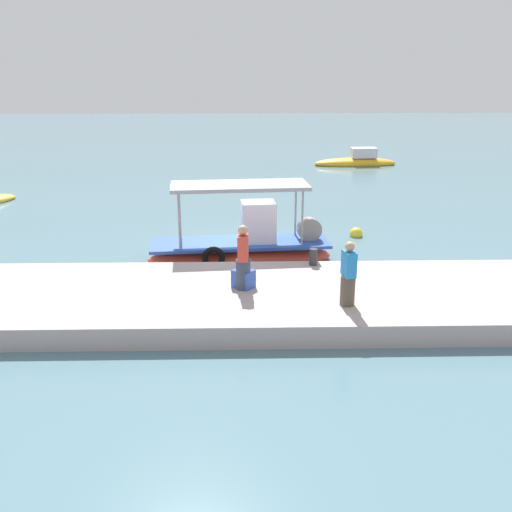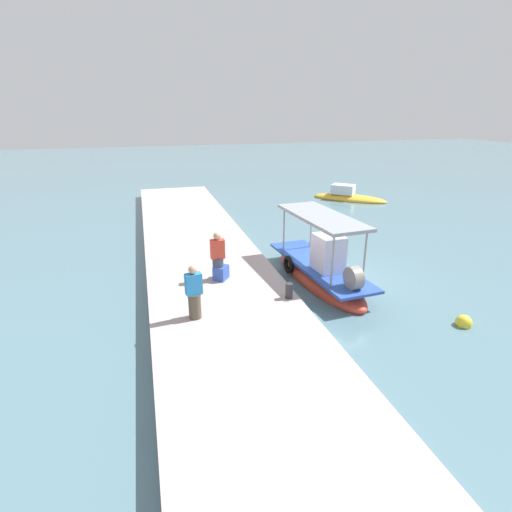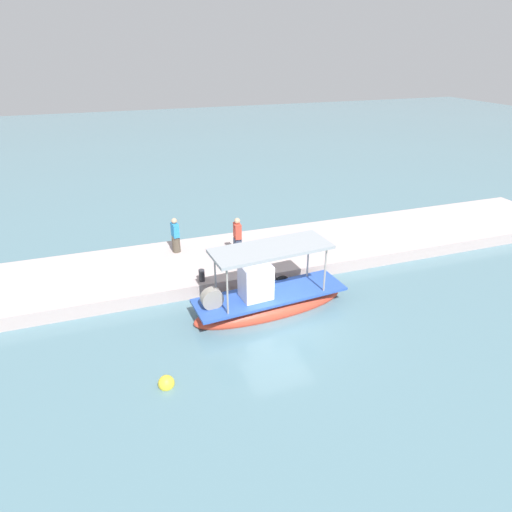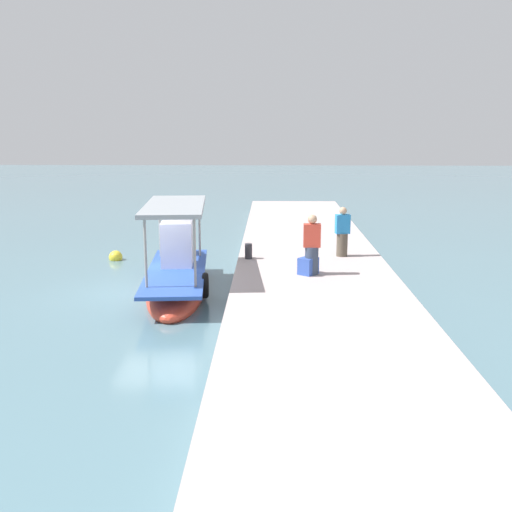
% 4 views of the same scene
% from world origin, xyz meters
% --- Properties ---
extents(ground_plane, '(120.00, 120.00, 0.00)m').
position_xyz_m(ground_plane, '(0.00, 0.00, 0.00)').
color(ground_plane, slate).
extents(dock_quay, '(36.00, 4.78, 0.56)m').
position_xyz_m(dock_quay, '(0.00, -4.67, 0.28)').
color(dock_quay, '#B4A3A1').
rests_on(dock_quay, ground_plane).
extents(main_fishing_boat, '(6.25, 2.18, 2.98)m').
position_xyz_m(main_fishing_boat, '(0.11, -0.58, 0.48)').
color(main_fishing_boat, '#CC402B').
rests_on(main_fishing_boat, ground_plane).
extents(fisherman_near_bollard, '(0.41, 0.51, 1.77)m').
position_xyz_m(fisherman_near_bollard, '(0.11, -4.56, 1.36)').
color(fisherman_near_bollard, '#374256').
rests_on(fisherman_near_bollard, dock_quay).
extents(fisherman_by_crate, '(0.42, 0.50, 1.65)m').
position_xyz_m(fisherman_by_crate, '(2.71, -5.74, 1.31)').
color(fisherman_by_crate, brown).
rests_on(fisherman_by_crate, dock_quay).
extents(mooring_bollard, '(0.24, 0.24, 0.50)m').
position_xyz_m(mooring_bollard, '(2.22, -2.63, 0.81)').
color(mooring_bollard, '#2D2D33').
rests_on(mooring_bollard, dock_quay).
extents(cargo_crate, '(0.68, 0.66, 0.50)m').
position_xyz_m(cargo_crate, '(0.11, -4.46, 0.81)').
color(cargo_crate, '#3353AF').
rests_on(cargo_crate, dock_quay).
extents(marker_buoy, '(0.50, 0.50, 0.50)m').
position_xyz_m(marker_buoy, '(4.46, 2.36, 0.10)').
color(marker_buoy, yellow).
rests_on(marker_buoy, ground_plane).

